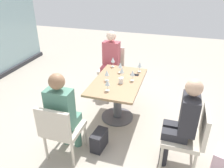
{
  "coord_description": "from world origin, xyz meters",
  "views": [
    {
      "loc": [
        -3.13,
        -0.88,
        2.33
      ],
      "look_at": [
        0.0,
        0.1,
        0.65
      ],
      "focal_mm": 35.45,
      "sensor_mm": 36.0,
      "label": 1
    }
  ],
  "objects": [
    {
      "name": "wine_glass_4",
      "position": [
        0.07,
        -0.23,
        0.86
      ],
      "size": [
        0.07,
        0.07,
        0.18
      ],
      "color": "silver",
      "rests_on": "dining_table_main"
    },
    {
      "name": "coffee_cup",
      "position": [
        -0.07,
        -0.07,
        0.78
      ],
      "size": [
        0.08,
        0.08,
        0.09
      ],
      "primitive_type": "cylinder",
      "color": "white",
      "rests_on": "dining_table_main"
    },
    {
      "name": "chair_far_right",
      "position": [
        1.13,
        0.45,
        0.5
      ],
      "size": [
        0.5,
        0.46,
        0.87
      ],
      "color": "beige",
      "rests_on": "ground_plane"
    },
    {
      "name": "wine_glass_5",
      "position": [
        0.32,
        0.05,
        0.86
      ],
      "size": [
        0.07,
        0.07,
        0.18
      ],
      "color": "silver",
      "rests_on": "dining_table_main"
    },
    {
      "name": "person_far_left",
      "position": [
        -1.02,
        0.45,
        0.7
      ],
      "size": [
        0.39,
        0.34,
        1.26
      ],
      "color": "#4C7F6B",
      "rests_on": "ground_plane"
    },
    {
      "name": "dining_table_main",
      "position": [
        0.0,
        0.0,
        0.53
      ],
      "size": [
        1.23,
        0.77,
        0.73
      ],
      "color": "#997551",
      "rests_on": "ground_plane"
    },
    {
      "name": "wine_glass_0",
      "position": [
        0.12,
        -0.03,
        0.86
      ],
      "size": [
        0.07,
        0.07,
        0.18
      ],
      "color": "silver",
      "rests_on": "dining_table_main"
    },
    {
      "name": "chair_front_left",
      "position": [
        -0.76,
        -1.16,
        0.5
      ],
      "size": [
        0.46,
        0.5,
        0.87
      ],
      "color": "beige",
      "rests_on": "ground_plane"
    },
    {
      "name": "wine_glass_6",
      "position": [
        -0.37,
        0.05,
        0.86
      ],
      "size": [
        0.07,
        0.07,
        0.18
      ],
      "color": "silver",
      "rests_on": "dining_table_main"
    },
    {
      "name": "person_front_left",
      "position": [
        -0.76,
        -1.05,
        0.7
      ],
      "size": [
        0.34,
        0.39,
        1.26
      ],
      "color": "#28282D",
      "rests_on": "ground_plane"
    },
    {
      "name": "person_far_right",
      "position": [
        1.02,
        0.45,
        0.7
      ],
      "size": [
        0.39,
        0.34,
        1.26
      ],
      "color": "#B24C56",
      "rests_on": "ground_plane"
    },
    {
      "name": "cell_phone_on_table",
      "position": [
        0.3,
        -0.22,
        0.73
      ],
      "size": [
        0.08,
        0.15,
        0.01
      ],
      "primitive_type": "cube",
      "rotation": [
        0.0,
        0.0,
        -0.06
      ],
      "color": "black",
      "rests_on": "dining_table_main"
    },
    {
      "name": "chair_far_left",
      "position": [
        -1.13,
        0.45,
        0.5
      ],
      "size": [
        0.5,
        0.46,
        0.87
      ],
      "color": "beige",
      "rests_on": "ground_plane"
    },
    {
      "name": "wine_glass_3",
      "position": [
        -0.05,
        0.17,
        0.86
      ],
      "size": [
        0.07,
        0.07,
        0.18
      ],
      "color": "silver",
      "rests_on": "dining_table_main"
    },
    {
      "name": "handbag_0",
      "position": [
        -0.81,
        0.04,
        0.14
      ],
      "size": [
        0.31,
        0.19,
        0.28
      ],
      "primitive_type": "cube",
      "rotation": [
        0.0,
        0.0,
        -0.1
      ],
      "color": "#232328",
      "rests_on": "ground_plane"
    },
    {
      "name": "wine_glass_2",
      "position": [
        0.46,
        -0.27,
        0.86
      ],
      "size": [
        0.07,
        0.07,
        0.18
      ],
      "color": "silver",
      "rests_on": "dining_table_main"
    },
    {
      "name": "handbag_2",
      "position": [
        0.81,
        0.1,
        0.14
      ],
      "size": [
        0.32,
        0.21,
        0.28
      ],
      "primitive_type": "cube",
      "rotation": [
        0.0,
        0.0,
        -0.17
      ],
      "color": "#A3704C",
      "rests_on": "ground_plane"
    },
    {
      "name": "handbag_1",
      "position": [
        -0.67,
        -1.6,
        0.14
      ],
      "size": [
        0.33,
        0.24,
        0.28
      ],
      "primitive_type": "cube",
      "rotation": [
        0.0,
        0.0,
        -0.31
      ],
      "color": "beige",
      "rests_on": "ground_plane"
    },
    {
      "name": "wine_glass_1",
      "position": [
        0.55,
        0.25,
        0.86
      ],
      "size": [
        0.07,
        0.07,
        0.18
      ],
      "color": "silver",
      "rests_on": "dining_table_main"
    },
    {
      "name": "ground_plane",
      "position": [
        0.0,
        0.0,
        0.0
      ],
      "size": [
        12.0,
        12.0,
        0.0
      ],
      "primitive_type": "plane",
      "color": "#A89E8E"
    }
  ]
}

